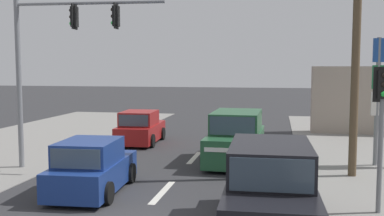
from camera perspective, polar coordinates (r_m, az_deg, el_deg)
lane_dash_mid at (r=13.02m, az=-3.76°, el=-10.60°), size 0.20×2.40×0.01m
lane_dash_far at (r=17.77m, az=0.32°, el=-6.31°), size 0.20×2.40×0.01m
utility_pole_midground_right at (r=15.42m, az=20.27°, el=12.15°), size 1.80×0.26×10.51m
traffic_signal_mast at (r=16.22m, az=-17.20°, el=7.08°), size 5.29×0.52×6.00m
pedestal_signal_right_kerb at (r=11.61m, az=22.96°, el=-0.80°), size 0.44×0.29×3.56m
hatchback_oncoming_near at (r=13.12m, az=-12.57°, el=-7.45°), size 1.93×3.71×1.53m
suv_receding_far at (r=16.94m, az=5.63°, el=-3.88°), size 2.15×4.58×1.90m
hatchback_oncoming_mid at (r=21.11m, az=-6.58°, el=-2.59°), size 1.91×3.70×1.53m
suv_kerbside_parked at (r=10.03m, az=9.90°, el=-10.27°), size 2.15×4.58×1.90m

